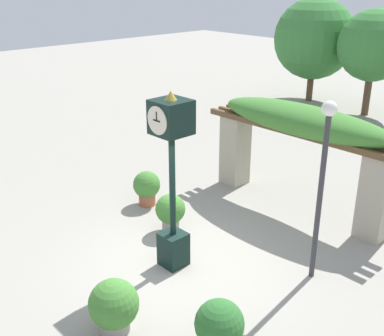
% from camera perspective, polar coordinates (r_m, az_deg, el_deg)
% --- Properties ---
extents(ground_plane, '(60.00, 60.00, 0.00)m').
position_cam_1_polar(ground_plane, '(9.79, -0.78, -11.12)').
color(ground_plane, gray).
extents(pedestal_clock, '(0.62, 0.67, 3.49)m').
position_cam_1_polar(pedestal_clock, '(8.81, -2.37, -0.33)').
color(pedestal_clock, black).
rests_on(pedestal_clock, ground).
extents(pergola, '(5.24, 1.21, 2.57)m').
position_cam_1_polar(pergola, '(11.53, 12.77, 3.98)').
color(pergola, '#A89E89').
rests_on(pergola, ground).
extents(potted_plant_near_left, '(0.76, 0.76, 0.89)m').
position_cam_1_polar(potted_plant_near_left, '(7.57, 3.26, -18.18)').
color(potted_plant_near_left, brown).
rests_on(potted_plant_near_left, ground).
extents(potted_plant_near_right, '(0.67, 0.67, 0.89)m').
position_cam_1_polar(potted_plant_near_right, '(10.63, -2.58, -5.13)').
color(potted_plant_near_right, gray).
rests_on(potted_plant_near_right, ground).
extents(potted_plant_far_left, '(0.67, 0.67, 0.88)m').
position_cam_1_polar(potted_plant_far_left, '(11.89, -5.39, -2.22)').
color(potted_plant_far_left, '#9E563D').
rests_on(potted_plant_far_left, ground).
extents(potted_plant_far_right, '(0.81, 0.81, 0.92)m').
position_cam_1_polar(potted_plant_far_right, '(8.00, -9.24, -15.81)').
color(potted_plant_far_right, gray).
rests_on(potted_plant_far_right, ground).
extents(lamp_post, '(0.27, 0.27, 3.42)m').
position_cam_1_polar(lamp_post, '(8.66, 15.28, 0.04)').
color(lamp_post, '#333338').
rests_on(lamp_post, ground).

